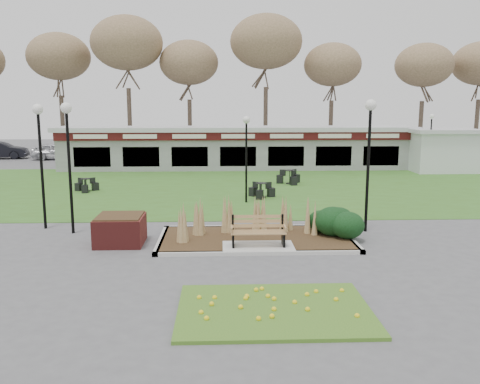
{
  "coord_description": "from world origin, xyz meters",
  "views": [
    {
      "loc": [
        -1.14,
        -15.03,
        4.49
      ],
      "look_at": [
        -0.49,
        2.0,
        1.5
      ],
      "focal_mm": 38.0,
      "sensor_mm": 36.0,
      "label": 1
    }
  ],
  "objects_px": {
    "food_pavilion": "(237,147)",
    "lamp_post_far_right": "(431,130)",
    "bistro_set_b": "(86,187)",
    "car_silver": "(58,151)",
    "bistro_set_a": "(261,192)",
    "lamp_post_mid_right": "(246,140)",
    "park_bench": "(258,231)",
    "service_hut": "(442,150)",
    "bistro_set_d": "(290,179)",
    "lamp_post_near_left": "(68,139)",
    "car_black": "(1,150)",
    "lamp_post_near_right": "(369,136)",
    "lamp_post_mid_left": "(40,139)",
    "brick_planter": "(120,229)"
  },
  "relations": [
    {
      "from": "bistro_set_b",
      "to": "bistro_set_d",
      "type": "bearing_deg",
      "value": 11.05
    },
    {
      "from": "bistro_set_d",
      "to": "car_black",
      "type": "distance_m",
      "value": 25.89
    },
    {
      "from": "service_hut",
      "to": "car_silver",
      "type": "xyz_separation_m",
      "value": [
        -27.74,
        8.23,
        -0.77
      ]
    },
    {
      "from": "lamp_post_near_left",
      "to": "car_black",
      "type": "relative_size",
      "value": 1.08
    },
    {
      "from": "bistro_set_b",
      "to": "car_silver",
      "type": "distance_m",
      "value": 16.48
    },
    {
      "from": "brick_planter",
      "to": "bistro_set_d",
      "type": "bearing_deg",
      "value": 59.45
    },
    {
      "from": "brick_planter",
      "to": "car_black",
      "type": "xyz_separation_m",
      "value": [
        -14.69,
        26.0,
        0.22
      ]
    },
    {
      "from": "lamp_post_near_right",
      "to": "lamp_post_mid_left",
      "type": "xyz_separation_m",
      "value": [
        -11.51,
        0.86,
        -0.11
      ]
    },
    {
      "from": "brick_planter",
      "to": "bistro_set_d",
      "type": "height_order",
      "value": "brick_planter"
    },
    {
      "from": "lamp_post_near_right",
      "to": "lamp_post_far_right",
      "type": "xyz_separation_m",
      "value": [
        8.29,
        14.69,
        -0.58
      ]
    },
    {
      "from": "park_bench",
      "to": "bistro_set_b",
      "type": "relative_size",
      "value": 1.38
    },
    {
      "from": "park_bench",
      "to": "food_pavilion",
      "type": "relative_size",
      "value": 0.07
    },
    {
      "from": "lamp_post_mid_left",
      "to": "car_black",
      "type": "bearing_deg",
      "value": 115.89
    },
    {
      "from": "bistro_set_b",
      "to": "car_silver",
      "type": "height_order",
      "value": "car_silver"
    },
    {
      "from": "lamp_post_mid_left",
      "to": "lamp_post_far_right",
      "type": "relative_size",
      "value": 1.17
    },
    {
      "from": "service_hut",
      "to": "lamp_post_near_right",
      "type": "height_order",
      "value": "lamp_post_near_right"
    },
    {
      "from": "service_hut",
      "to": "bistro_set_a",
      "type": "height_order",
      "value": "service_hut"
    },
    {
      "from": "food_pavilion",
      "to": "lamp_post_mid_right",
      "type": "distance_m",
      "value": 12.33
    },
    {
      "from": "bistro_set_b",
      "to": "lamp_post_far_right",
      "type": "bearing_deg",
      "value": 16.54
    },
    {
      "from": "lamp_post_mid_left",
      "to": "car_black",
      "type": "height_order",
      "value": "lamp_post_mid_left"
    },
    {
      "from": "lamp_post_near_right",
      "to": "lamp_post_far_right",
      "type": "bearing_deg",
      "value": 60.57
    },
    {
      "from": "park_bench",
      "to": "bistro_set_d",
      "type": "xyz_separation_m",
      "value": [
        2.73,
        12.82,
        -0.31
      ]
    },
    {
      "from": "food_pavilion",
      "to": "car_silver",
      "type": "height_order",
      "value": "food_pavilion"
    },
    {
      "from": "service_hut",
      "to": "lamp_post_far_right",
      "type": "relative_size",
      "value": 1.15
    },
    {
      "from": "lamp_post_near_right",
      "to": "lamp_post_mid_left",
      "type": "height_order",
      "value": "lamp_post_near_right"
    },
    {
      "from": "park_bench",
      "to": "bistro_set_d",
      "type": "height_order",
      "value": "park_bench"
    },
    {
      "from": "service_hut",
      "to": "car_silver",
      "type": "distance_m",
      "value": 28.95
    },
    {
      "from": "lamp_post_near_right",
      "to": "car_silver",
      "type": "xyz_separation_m",
      "value": [
        -18.22,
        23.92,
        -2.68
      ]
    },
    {
      "from": "lamp_post_far_right",
      "to": "lamp_post_near_right",
      "type": "bearing_deg",
      "value": -119.43
    },
    {
      "from": "lamp_post_far_right",
      "to": "car_black",
      "type": "height_order",
      "value": "lamp_post_far_right"
    },
    {
      "from": "park_bench",
      "to": "car_silver",
      "type": "height_order",
      "value": "car_silver"
    },
    {
      "from": "park_bench",
      "to": "lamp_post_far_right",
      "type": "height_order",
      "value": "lamp_post_far_right"
    },
    {
      "from": "food_pavilion",
      "to": "lamp_post_mid_right",
      "type": "height_order",
      "value": "lamp_post_mid_right"
    },
    {
      "from": "food_pavilion",
      "to": "lamp_post_far_right",
      "type": "bearing_deg",
      "value": -13.58
    },
    {
      "from": "park_bench",
      "to": "car_black",
      "type": "xyz_separation_m",
      "value": [
        -19.09,
        26.75,
        0.1
      ]
    },
    {
      "from": "park_bench",
      "to": "car_black",
      "type": "relative_size",
      "value": 0.41
    },
    {
      "from": "lamp_post_far_right",
      "to": "bistro_set_a",
      "type": "distance_m",
      "value": 14.25
    },
    {
      "from": "food_pavilion",
      "to": "service_hut",
      "type": "relative_size",
      "value": 5.59
    },
    {
      "from": "park_bench",
      "to": "service_hut",
      "type": "relative_size",
      "value": 0.39
    },
    {
      "from": "lamp_post_mid_left",
      "to": "bistro_set_d",
      "type": "height_order",
      "value": "lamp_post_mid_left"
    },
    {
      "from": "lamp_post_mid_right",
      "to": "bistro_set_a",
      "type": "distance_m",
      "value": 2.98
    },
    {
      "from": "bistro_set_a",
      "to": "lamp_post_mid_right",
      "type": "bearing_deg",
      "value": -122.76
    },
    {
      "from": "food_pavilion",
      "to": "bistro_set_a",
      "type": "bearing_deg",
      "value": -85.89
    },
    {
      "from": "lamp_post_near_right",
      "to": "bistro_set_a",
      "type": "distance_m",
      "value": 7.98
    },
    {
      "from": "food_pavilion",
      "to": "car_silver",
      "type": "xyz_separation_m",
      "value": [
        -14.24,
        6.27,
        -0.79
      ]
    },
    {
      "from": "lamp_post_mid_right",
      "to": "car_black",
      "type": "xyz_separation_m",
      "value": [
        -19.1,
        19.29,
        -2.17
      ]
    },
    {
      "from": "brick_planter",
      "to": "food_pavilion",
      "type": "distance_m",
      "value": 19.49
    },
    {
      "from": "food_pavilion",
      "to": "car_black",
      "type": "height_order",
      "value": "food_pavilion"
    },
    {
      "from": "food_pavilion",
      "to": "lamp_post_far_right",
      "type": "relative_size",
      "value": 6.44
    },
    {
      "from": "lamp_post_near_left",
      "to": "bistro_set_b",
      "type": "distance_m",
      "value": 9.22
    }
  ]
}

